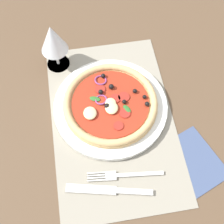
# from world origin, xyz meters

# --- Properties ---
(ground_plane) EXTENTS (1.90, 1.40, 0.02)m
(ground_plane) POSITION_xyz_m (0.00, 0.00, -0.01)
(ground_plane) COLOR brown
(placemat) EXTENTS (0.50, 0.31, 0.00)m
(placemat) POSITION_xyz_m (0.00, 0.00, 0.00)
(placemat) COLOR gray
(placemat) RESTS_ON ground_plane
(plate) EXTENTS (0.30, 0.30, 0.01)m
(plate) POSITION_xyz_m (0.04, -0.00, 0.01)
(plate) COLOR silver
(plate) RESTS_ON placemat
(pizza) EXTENTS (0.24, 0.24, 0.03)m
(pizza) POSITION_xyz_m (0.04, -0.00, 0.03)
(pizza) COLOR tan
(pizza) RESTS_ON plate
(fork) EXTENTS (0.03, 0.18, 0.00)m
(fork) POSITION_xyz_m (-0.15, 0.00, 0.01)
(fork) COLOR silver
(fork) RESTS_ON placemat
(knife) EXTENTS (0.06, 0.20, 0.01)m
(knife) POSITION_xyz_m (-0.18, 0.04, 0.01)
(knife) COLOR silver
(knife) RESTS_ON placemat
(wine_glass) EXTENTS (0.07, 0.07, 0.15)m
(wine_glass) POSITION_xyz_m (0.20, 0.12, 0.10)
(wine_glass) COLOR silver
(wine_glass) RESTS_ON ground_plane
(napkin) EXTENTS (0.19, 0.18, 0.00)m
(napkin) POSITION_xyz_m (-0.14, -0.17, 0.00)
(napkin) COLOR #425175
(napkin) RESTS_ON ground_plane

